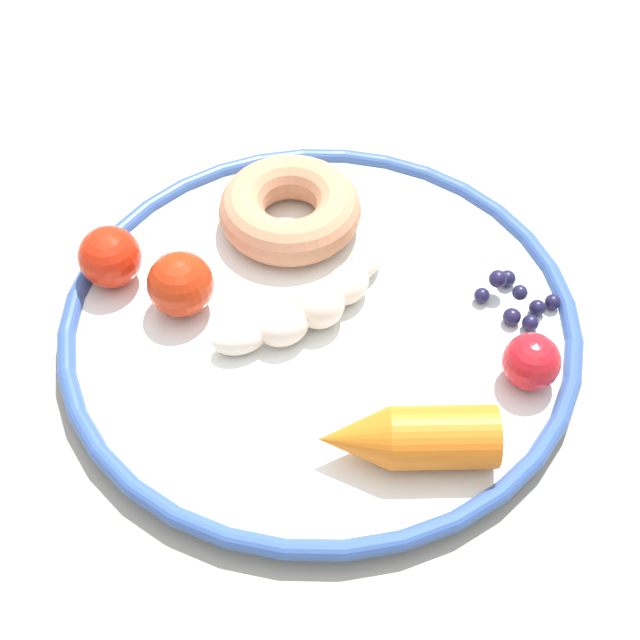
{
  "coord_description": "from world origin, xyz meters",
  "views": [
    {
      "loc": [
        -0.33,
        -0.22,
        1.21
      ],
      "look_at": [
        0.01,
        -0.03,
        0.75
      ],
      "focal_mm": 52.8,
      "sensor_mm": 36.0,
      "label": 1
    }
  ],
  "objects_px": {
    "plate": "(320,323)",
    "tomato_far": "(180,284)",
    "tomato_near": "(110,257)",
    "banana": "(315,303)",
    "carrot_orange": "(407,438)",
    "blueberry_pile": "(516,299)",
    "tomato_mid": "(531,362)",
    "donut": "(290,209)",
    "dining_table": "(273,394)"
  },
  "relations": [
    {
      "from": "tomato_far",
      "to": "blueberry_pile",
      "type": "bearing_deg",
      "value": -60.82
    },
    {
      "from": "dining_table",
      "to": "donut",
      "type": "relative_size",
      "value": 13.16
    },
    {
      "from": "plate",
      "to": "blueberry_pile",
      "type": "height_order",
      "value": "blueberry_pile"
    },
    {
      "from": "dining_table",
      "to": "donut",
      "type": "xyz_separation_m",
      "value": [
        0.08,
        0.03,
        0.11
      ]
    },
    {
      "from": "plate",
      "to": "blueberry_pile",
      "type": "relative_size",
      "value": 6.39
    },
    {
      "from": "blueberry_pile",
      "to": "tomato_mid",
      "type": "distance_m",
      "value": 0.06
    },
    {
      "from": "carrot_orange",
      "to": "dining_table",
      "type": "bearing_deg",
      "value": 67.0
    },
    {
      "from": "tomato_far",
      "to": "tomato_near",
      "type": "bearing_deg",
      "value": 92.23
    },
    {
      "from": "plate",
      "to": "tomato_far",
      "type": "height_order",
      "value": "tomato_far"
    },
    {
      "from": "donut",
      "to": "tomato_far",
      "type": "xyz_separation_m",
      "value": [
        -0.1,
        0.02,
        0.01
      ]
    },
    {
      "from": "banana",
      "to": "carrot_orange",
      "type": "relative_size",
      "value": 1.29
    },
    {
      "from": "tomato_near",
      "to": "tomato_far",
      "type": "height_order",
      "value": "tomato_far"
    },
    {
      "from": "donut",
      "to": "banana",
      "type": "bearing_deg",
      "value": -138.91
    },
    {
      "from": "dining_table",
      "to": "plate",
      "type": "relative_size",
      "value": 3.88
    },
    {
      "from": "tomato_near",
      "to": "plate",
      "type": "bearing_deg",
      "value": -75.64
    },
    {
      "from": "tomato_near",
      "to": "tomato_mid",
      "type": "distance_m",
      "value": 0.28
    },
    {
      "from": "tomato_mid",
      "to": "tomato_far",
      "type": "xyz_separation_m",
      "value": [
        -0.05,
        0.22,
        0.0
      ]
    },
    {
      "from": "blueberry_pile",
      "to": "tomato_far",
      "type": "xyz_separation_m",
      "value": [
        -0.1,
        0.19,
        0.01
      ]
    },
    {
      "from": "dining_table",
      "to": "tomato_mid",
      "type": "relative_size",
      "value": 36.82
    },
    {
      "from": "dining_table",
      "to": "blueberry_pile",
      "type": "distance_m",
      "value": 0.19
    },
    {
      "from": "dining_table",
      "to": "carrot_orange",
      "type": "distance_m",
      "value": 0.17
    },
    {
      "from": "donut",
      "to": "tomato_mid",
      "type": "distance_m",
      "value": 0.2
    },
    {
      "from": "dining_table",
      "to": "tomato_near",
      "type": "bearing_deg",
      "value": 102.44
    },
    {
      "from": "plate",
      "to": "donut",
      "type": "height_order",
      "value": "donut"
    },
    {
      "from": "dining_table",
      "to": "blueberry_pile",
      "type": "bearing_deg",
      "value": -58.54
    },
    {
      "from": "dining_table",
      "to": "tomato_mid",
      "type": "xyz_separation_m",
      "value": [
        0.03,
        -0.17,
        0.11
      ]
    },
    {
      "from": "tomato_near",
      "to": "tomato_mid",
      "type": "height_order",
      "value": "tomato_near"
    },
    {
      "from": "donut",
      "to": "blueberry_pile",
      "type": "relative_size",
      "value": 1.88
    },
    {
      "from": "banana",
      "to": "tomato_mid",
      "type": "distance_m",
      "value": 0.14
    },
    {
      "from": "banana",
      "to": "donut",
      "type": "distance_m",
      "value": 0.09
    },
    {
      "from": "carrot_orange",
      "to": "tomato_far",
      "type": "bearing_deg",
      "value": 79.74
    },
    {
      "from": "blueberry_pile",
      "to": "tomato_mid",
      "type": "height_order",
      "value": "tomato_mid"
    },
    {
      "from": "blueberry_pile",
      "to": "banana",
      "type": "bearing_deg",
      "value": 122.87
    },
    {
      "from": "blueberry_pile",
      "to": "plate",
      "type": "bearing_deg",
      "value": 124.44
    },
    {
      "from": "carrot_orange",
      "to": "tomato_mid",
      "type": "height_order",
      "value": "same"
    },
    {
      "from": "carrot_orange",
      "to": "donut",
      "type": "relative_size",
      "value": 1.06
    },
    {
      "from": "banana",
      "to": "tomato_near",
      "type": "distance_m",
      "value": 0.14
    },
    {
      "from": "blueberry_pile",
      "to": "tomato_near",
      "type": "distance_m",
      "value": 0.26
    },
    {
      "from": "tomato_near",
      "to": "dining_table",
      "type": "bearing_deg",
      "value": -77.56
    },
    {
      "from": "plate",
      "to": "banana",
      "type": "relative_size",
      "value": 2.48
    },
    {
      "from": "tomato_near",
      "to": "tomato_mid",
      "type": "bearing_deg",
      "value": -78.44
    },
    {
      "from": "donut",
      "to": "tomato_near",
      "type": "distance_m",
      "value": 0.13
    },
    {
      "from": "dining_table",
      "to": "plate",
      "type": "distance_m",
      "value": 0.09
    },
    {
      "from": "banana",
      "to": "tomato_mid",
      "type": "xyz_separation_m",
      "value": [
        0.02,
        -0.14,
        0.01
      ]
    },
    {
      "from": "tomato_mid",
      "to": "dining_table",
      "type": "bearing_deg",
      "value": 101.0
    },
    {
      "from": "dining_table",
      "to": "carrot_orange",
      "type": "height_order",
      "value": "carrot_orange"
    },
    {
      "from": "dining_table",
      "to": "blueberry_pile",
      "type": "xyz_separation_m",
      "value": [
        0.08,
        -0.14,
        0.1
      ]
    },
    {
      "from": "tomato_far",
      "to": "carrot_orange",
      "type": "bearing_deg",
      "value": -100.26
    },
    {
      "from": "tomato_mid",
      "to": "donut",
      "type": "bearing_deg",
      "value": 76.85
    },
    {
      "from": "banana",
      "to": "tomato_mid",
      "type": "bearing_deg",
      "value": -82.17
    }
  ]
}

